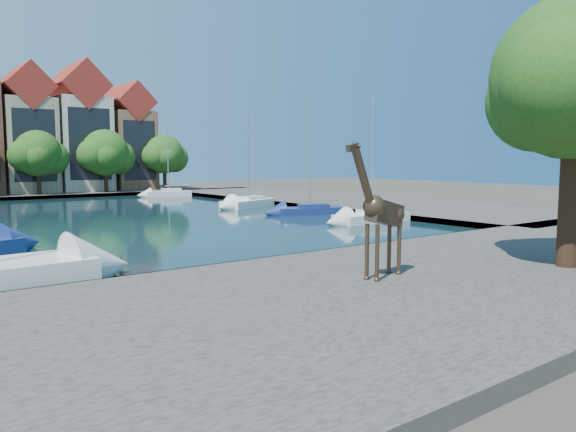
# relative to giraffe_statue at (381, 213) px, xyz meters

# --- Properties ---
(ground) EXTENTS (160.00, 160.00, 0.00)m
(ground) POSITION_rel_giraffe_statue_xyz_m (0.02, 5.99, -2.86)
(ground) COLOR #38332B
(ground) RESTS_ON ground
(water_basin) EXTENTS (38.00, 50.00, 0.08)m
(water_basin) POSITION_rel_giraffe_statue_xyz_m (0.02, 29.99, -2.82)
(water_basin) COLOR black
(water_basin) RESTS_ON ground
(near_quay) EXTENTS (50.00, 14.00, 0.50)m
(near_quay) POSITION_rel_giraffe_statue_xyz_m (0.02, -1.01, -2.61)
(near_quay) COLOR #514C46
(near_quay) RESTS_ON ground
(far_quay) EXTENTS (60.00, 16.00, 0.50)m
(far_quay) POSITION_rel_giraffe_statue_xyz_m (0.02, 61.99, -2.61)
(far_quay) COLOR #514C46
(far_quay) RESTS_ON ground
(right_quay) EXTENTS (14.00, 52.00, 0.50)m
(right_quay) POSITION_rel_giraffe_statue_xyz_m (25.02, 29.99, -2.61)
(right_quay) COLOR #514C46
(right_quay) RESTS_ON ground
(townhouse_east_inner) EXTENTS (5.94, 9.18, 15.79)m
(townhouse_east_inner) POSITION_rel_giraffe_statue_xyz_m (2.02, 61.98, 4.87)
(townhouse_east_inner) COLOR tan
(townhouse_east_inner) RESTS_ON far_quay
(townhouse_east_mid) EXTENTS (6.43, 9.18, 16.65)m
(townhouse_east_mid) POSITION_rel_giraffe_statue_xyz_m (8.52, 61.98, 5.24)
(townhouse_east_mid) COLOR beige
(townhouse_east_mid) RESTS_ON far_quay
(townhouse_east_end) EXTENTS (5.44, 9.18, 14.43)m
(townhouse_east_end) POSITION_rel_giraffe_statue_xyz_m (15.02, 61.98, 4.25)
(townhouse_east_end) COLOR brown
(townhouse_east_end) RESTS_ON far_quay
(far_tree_mid_east) EXTENTS (7.02, 5.40, 7.52)m
(far_tree_mid_east) POSITION_rel_giraffe_statue_xyz_m (2.12, 56.49, 2.27)
(far_tree_mid_east) COLOR #332114
(far_tree_mid_east) RESTS_ON far_quay
(far_tree_east) EXTENTS (7.54, 5.80, 7.84)m
(far_tree_east) POSITION_rel_giraffe_statue_xyz_m (10.13, 56.49, 2.38)
(far_tree_east) COLOR #332114
(far_tree_east) RESTS_ON far_quay
(far_tree_far_east) EXTENTS (6.76, 5.20, 7.36)m
(far_tree_far_east) POSITION_rel_giraffe_statue_xyz_m (18.11, 56.49, 2.22)
(far_tree_far_east) COLOR #332114
(far_tree_far_east) RESTS_ON far_quay
(giraffe_statue) EXTENTS (3.35, 1.03, 4.80)m
(giraffe_statue) POSITION_rel_giraffe_statue_xyz_m (0.00, 0.00, 0.00)
(giraffe_statue) COLOR #3C2C1E
(giraffe_statue) RESTS_ON near_quay
(sailboat_right_a) EXTENTS (6.05, 2.32, 9.23)m
(sailboat_right_a) POSITION_rel_giraffe_statue_xyz_m (15.02, 15.01, -2.28)
(sailboat_right_a) COLOR silver
(sailboat_right_a) RESTS_ON water_basin
(sailboat_right_b) EXTENTS (5.90, 3.66, 10.24)m
(sailboat_right_b) POSITION_rel_giraffe_statue_xyz_m (15.02, 22.15, -2.30)
(sailboat_right_b) COLOR navy
(sailboat_right_b) RESTS_ON water_basin
(sailboat_right_c) EXTENTS (6.77, 4.32, 9.43)m
(sailboat_right_c) POSITION_rel_giraffe_statue_xyz_m (15.02, 31.36, -2.25)
(sailboat_right_c) COLOR white
(sailboat_right_c) RESTS_ON water_basin
(sailboat_right_d) EXTENTS (5.55, 3.04, 8.62)m
(sailboat_right_d) POSITION_rel_giraffe_statue_xyz_m (15.02, 49.06, -2.23)
(sailboat_right_d) COLOR silver
(sailboat_right_d) RESTS_ON water_basin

